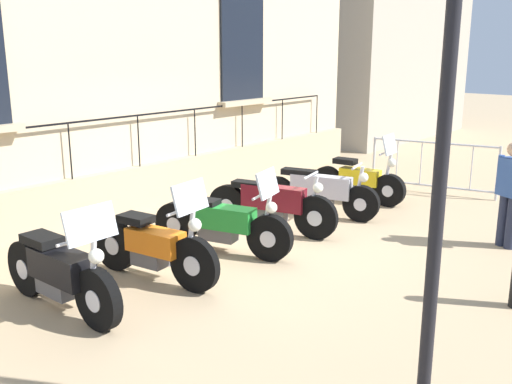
{
  "coord_description": "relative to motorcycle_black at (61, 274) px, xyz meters",
  "views": [
    {
      "loc": [
        5.7,
        -6.21,
        2.89
      ],
      "look_at": [
        0.3,
        0.0,
        0.8
      ],
      "focal_mm": 40.7,
      "sensor_mm": 36.0,
      "label": 1
    }
  ],
  "objects": [
    {
      "name": "crowd_barrier",
      "position": [
        0.78,
        7.76,
        0.12
      ],
      "size": [
        2.41,
        0.59,
        1.05
      ],
      "color": "#B7B7BF",
      "rests_on": "ground_plane"
    },
    {
      "name": "motorcycle_green",
      "position": [
        0.02,
        2.53,
        -0.02
      ],
      "size": [
        2.12,
        0.87,
        1.27
      ],
      "color": "black",
      "rests_on": "ground_plane"
    },
    {
      "name": "motorcycle_silver",
      "position": [
        -0.02,
        4.95,
        -0.03
      ],
      "size": [
        2.11,
        0.8,
        0.96
      ],
      "color": "black",
      "rests_on": "ground_plane"
    },
    {
      "name": "ground_plane",
      "position": [
        -0.17,
        3.12,
        -0.45
      ],
      "size": [
        60.0,
        60.0,
        0.0
      ],
      "primitive_type": "plane",
      "color": "tan"
    },
    {
      "name": "motorcycle_orange",
      "position": [
        0.09,
        1.24,
        -0.0
      ],
      "size": [
        2.0,
        0.68,
        1.35
      ],
      "color": "black",
      "rests_on": "ground_plane"
    },
    {
      "name": "motorcycle_yellow",
      "position": [
        0.0,
        6.23,
        -0.05
      ],
      "size": [
        1.88,
        0.61,
        1.33
      ],
      "color": "black",
      "rests_on": "ground_plane"
    },
    {
      "name": "motorcycle_black",
      "position": [
        0.0,
        0.0,
        0.0
      ],
      "size": [
        2.05,
        0.72,
        1.32
      ],
      "color": "black",
      "rests_on": "ground_plane"
    },
    {
      "name": "pedestrian_standing",
      "position": [
        2.99,
        5.43,
        0.42
      ],
      "size": [
        0.49,
        0.35,
        1.56
      ],
      "color": "#23283D",
      "rests_on": "ground_plane"
    },
    {
      "name": "building_facade",
      "position": [
        -2.98,
        3.12,
        2.53
      ],
      "size": [
        0.82,
        12.78,
        6.19
      ],
      "color": "#C6B28E",
      "rests_on": "ground_plane"
    },
    {
      "name": "motorcycle_maroon",
      "position": [
        -0.06,
        3.71,
        -0.0
      ],
      "size": [
        2.18,
        0.76,
        1.01
      ],
      "color": "black",
      "rests_on": "ground_plane"
    }
  ]
}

